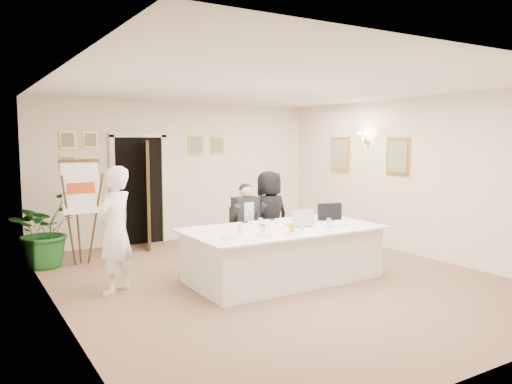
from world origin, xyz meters
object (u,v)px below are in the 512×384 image
Objects in this scene: laptop at (298,217)px; flip_chart at (81,218)px; seated_man at (247,224)px; standing_man at (115,230)px; potted_palm at (44,229)px; steel_jug at (263,229)px; paper_stack at (336,224)px; conference_table at (283,253)px; standing_woman at (269,216)px; laptop_bag at (330,212)px; oj_glass at (292,228)px.

flip_chart is at bearing 150.51° from laptop.
standing_man reaches higher than seated_man.
steel_jug is at bearing -49.57° from potted_palm.
potted_palm is 3.76× the size of paper_stack.
conference_table is 1.86× the size of standing_woman.
laptop is at bearing -85.66° from seated_man.
conference_table is 7.53× the size of laptop_bag.
potted_palm is at bearing -29.65° from standing_woman.
oj_glass is at bearing -51.94° from flip_chart.
conference_table is at bearing -45.73° from flip_chart.
oj_glass reaches higher than steel_jug.
laptop is at bearing -42.45° from flip_chart.
standing_woman reaches higher than oj_glass.
seated_man is 12.37× the size of steel_jug.
paper_stack is at bearing 10.44° from oj_glass.
oj_glass is (2.14, -1.04, -0.01)m from standing_man.
seated_man is 3.28m from potted_palm.
flip_chart is (-2.34, 1.36, 0.11)m from seated_man.
standing_woman is 1.52m from steel_jug.
standing_man reaches higher than potted_palm.
standing_woman is 1.04m from laptop.
laptop_bag is at bearing 134.89° from standing_man.
oj_glass is (-0.93, -0.17, 0.05)m from paper_stack.
steel_jug is at bearing 117.78° from standing_man.
seated_man is at bearing 152.64° from standing_man.
paper_stack reaches higher than conference_table.
laptop is at bearing 77.94° from standing_woman.
seated_man is at bearing 90.09° from conference_table.
standing_woman is 4.15× the size of laptop.
laptop_bag is 0.52m from paper_stack.
potted_palm reaches higher than laptop.
flip_chart is 4.10m from paper_stack.
standing_woman is 1.32m from paper_stack.
oj_glass is at bearing -108.29° from conference_table.
flip_chart is at bearing 139.12° from seated_man.
steel_jug is (-0.47, -0.20, 0.44)m from conference_table.
laptop_bag is at bearing 26.98° from laptop.
oj_glass is (-1.17, -0.61, -0.07)m from laptop_bag.
seated_man reaches higher than laptop.
flip_chart is 4.58× the size of laptop.
paper_stack is (0.79, -1.29, 0.11)m from seated_man.
potted_palm is at bearing 159.38° from laptop_bag.
conference_table is 8.83× the size of paper_stack.
flip_chart is (-2.34, 2.40, 0.40)m from conference_table.
oj_glass is at bearing -169.56° from paper_stack.
conference_table is at bearing 71.71° from oj_glass.
potted_palm reaches higher than paper_stack.
paper_stack is at bearing 126.44° from standing_man.
potted_palm is at bearing 132.01° from oj_glass.
oj_glass is 1.18× the size of steel_jug.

